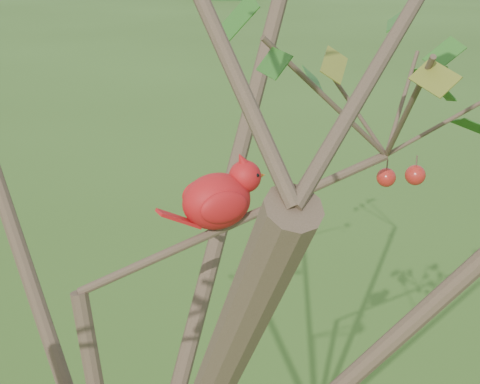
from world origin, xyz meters
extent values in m
sphere|color=#A71E17|center=(0.59, 0.11, 2.13)|extent=(0.04, 0.04, 0.04)
sphere|color=#A71E17|center=(0.61, 0.03, 2.16)|extent=(0.04, 0.04, 0.04)
ellipsoid|color=red|center=(0.22, 0.08, 2.12)|extent=(0.16, 0.13, 0.11)
sphere|color=red|center=(0.28, 0.09, 2.16)|extent=(0.08, 0.08, 0.06)
cone|color=red|center=(0.27, 0.09, 2.20)|extent=(0.05, 0.04, 0.05)
cone|color=#D85914|center=(0.31, 0.10, 2.16)|extent=(0.03, 0.03, 0.02)
ellipsoid|color=black|center=(0.30, 0.10, 2.16)|extent=(0.02, 0.04, 0.03)
cube|color=red|center=(0.14, 0.06, 2.10)|extent=(0.09, 0.05, 0.05)
ellipsoid|color=red|center=(0.21, 0.12, 2.13)|extent=(0.10, 0.05, 0.06)
ellipsoid|color=red|center=(0.23, 0.04, 2.13)|extent=(0.10, 0.05, 0.06)
camera|label=1|loc=(-0.01, -1.08, 2.59)|focal=50.00mm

